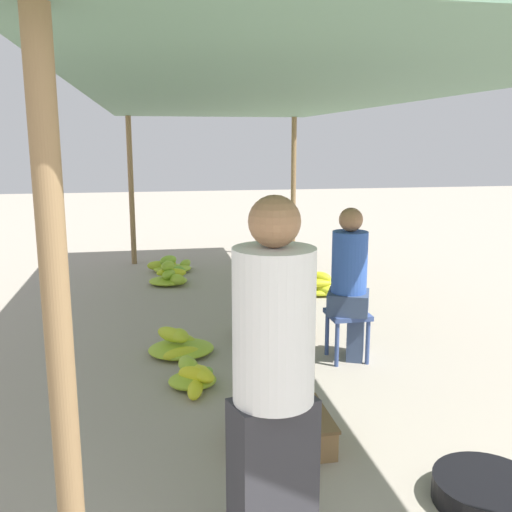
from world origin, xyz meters
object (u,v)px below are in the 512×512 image
object	(u,v)px
vendor_foreground	(273,380)
stool	(347,322)
banana_pile_left_1	(180,346)
crate_mid	(286,429)
banana_pile_right_1	(321,286)
banana_pile_right_3	(274,260)
banana_pile_left_2	(171,267)
banana_pile_left_0	(195,376)
banana_pile_right_0	(271,269)
banana_pile_left_3	(171,277)
crate_near	(276,326)
basin_black	(487,491)
vendor_seated	(351,282)
banana_pile_right_2	(310,279)

from	to	relation	value
vendor_foreground	stool	world-z (taller)	vendor_foreground
banana_pile_left_1	crate_mid	xyz separation A→B (m)	(0.57, -1.67, 0.02)
stool	vendor_foreground	bearing A→B (deg)	-117.16
banana_pile_right_1	crate_mid	size ratio (longest dim) A/B	0.71
banana_pile_right_1	stool	bearing A→B (deg)	-100.94
vendor_foreground	banana_pile_right_3	size ratio (longest dim) A/B	3.10
banana_pile_left_2	banana_pile_right_3	world-z (taller)	banana_pile_right_3
banana_pile_left_0	banana_pile_right_0	xyz separation A→B (m)	(1.36, 3.54, 0.00)
banana_pile_left_1	crate_mid	world-z (taller)	banana_pile_left_1
banana_pile_left_0	banana_pile_left_1	world-z (taller)	banana_pile_left_1
banana_pile_left_3	banana_pile_left_1	bearing A→B (deg)	-90.25
crate_near	crate_mid	bearing A→B (deg)	-100.68
crate_mid	basin_black	bearing A→B (deg)	-40.58
banana_pile_left_3	crate_near	size ratio (longest dim) A/B	1.20
stool	vendor_seated	xyz separation A→B (m)	(0.02, 0.01, 0.35)
stool	basin_black	distance (m)	2.07
crate_near	banana_pile_left_3	bearing A→B (deg)	112.45
banana_pile_left_0	banana_pile_right_2	distance (m)	3.41
stool	banana_pile_left_2	size ratio (longest dim) A/B	0.63
banana_pile_left_1	banana_pile_right_0	size ratio (longest dim) A/B	1.11
banana_pile_left_0	banana_pile_right_1	size ratio (longest dim) A/B	1.59
vendor_seated	banana_pile_right_2	distance (m)	2.70
banana_pile_right_1	banana_pile_left_1	bearing A→B (deg)	-137.73
vendor_foreground	vendor_seated	bearing A→B (deg)	62.55
banana_pile_left_1	banana_pile_left_3	distance (m)	2.53
basin_black	banana_pile_right_3	distance (m)	5.83
banana_pile_left_0	banana_pile_left_3	world-z (taller)	banana_pile_left_3
banana_pile_left_0	banana_pile_left_2	xyz separation A→B (m)	(-0.02, 3.97, -0.00)
banana_pile_left_0	banana_pile_left_2	world-z (taller)	banana_pile_left_2
basin_black	banana_pile_left_2	distance (m)	5.89
stool	crate_near	distance (m)	0.87
stool	banana_pile_right_3	size ratio (longest dim) A/B	0.80
vendor_foreground	banana_pile_right_2	bearing A→B (deg)	72.20
banana_pile_left_3	banana_pile_right_1	distance (m)	2.01
banana_pile_left_0	banana_pile_right_3	xyz separation A→B (m)	(1.52, 4.09, 0.02)
banana_pile_left_0	crate_mid	distance (m)	1.09
basin_black	banana_pile_right_0	size ratio (longest dim) A/B	1.00
vendor_seated	crate_mid	world-z (taller)	vendor_seated
banana_pile_left_3	vendor_foreground	bearing A→B (deg)	-87.06
banana_pile_right_2	crate_near	world-z (taller)	crate_near
vendor_seated	crate_near	bearing A→B (deg)	126.18
vendor_seated	banana_pile_right_1	bearing A→B (deg)	79.52
vendor_seated	banana_pile_right_0	distance (m)	3.28
basin_black	banana_pile_right_2	bearing A→B (deg)	85.57
vendor_foreground	banana_pile_left_2	xyz separation A→B (m)	(-0.23, 5.88, -0.79)
banana_pile_left_3	vendor_seated	bearing A→B (deg)	-64.03
vendor_foreground	banana_pile_left_3	size ratio (longest dim) A/B	2.62
stool	crate_mid	size ratio (longest dim) A/B	0.80
vendor_foreground	stool	xyz separation A→B (m)	(1.14, 2.22, -0.52)
banana_pile_right_1	banana_pile_right_3	distance (m)	1.76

